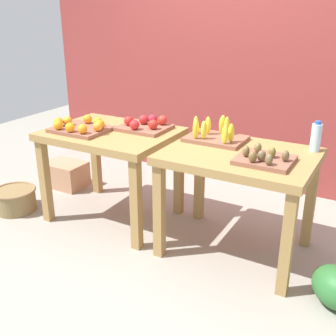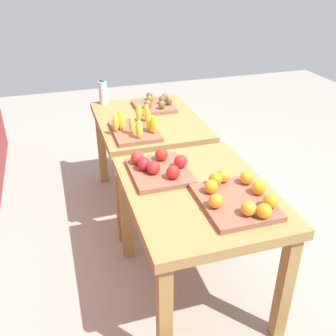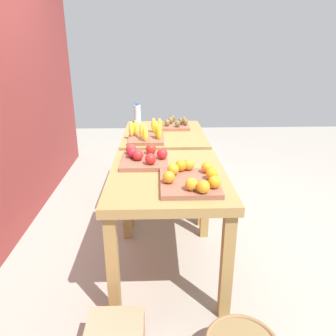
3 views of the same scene
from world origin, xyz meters
The scene contains 9 objects.
ground_plane centered at (0.00, 0.00, 0.00)m, with size 8.00×8.00×0.00m, color gray.
display_table_left centered at (-0.56, 0.00, 0.67)m, with size 1.04×0.80×0.79m.
display_table_right centered at (0.56, 0.00, 0.67)m, with size 1.04×0.80×0.79m.
orange_bin centered at (-0.76, -0.14, 0.83)m, with size 0.47×0.37×0.11m.
apple_bin centered at (-0.33, 0.17, 0.83)m, with size 0.40×0.36×0.11m.
banana_crate centered at (0.30, 0.17, 0.84)m, with size 0.44×0.33×0.17m.
kiwi_bin centered at (0.77, -0.12, 0.82)m, with size 0.36×0.32×0.10m.
water_bottle centered at (1.01, 0.29, 0.89)m, with size 0.07×0.07×0.22m.
watermelon_pile centered at (1.48, -0.27, 0.13)m, with size 0.73×0.45×0.26m.
Camera 2 is at (-2.28, 0.71, 1.95)m, focal length 41.43 mm.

